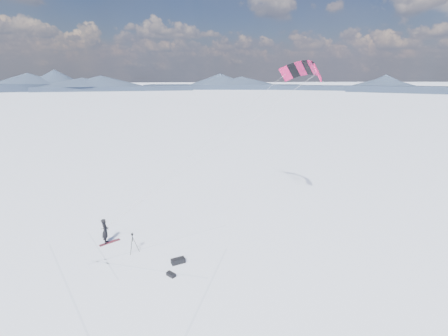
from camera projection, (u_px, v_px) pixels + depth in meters
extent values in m
plane|color=white|center=(141.00, 263.00, 21.37)|extent=(1800.00, 1800.00, 0.00)
cube|color=black|center=(336.00, 88.00, 309.33)|extent=(150.19, 119.71, 5.31)
cone|color=black|center=(336.00, 85.00, 308.62)|extent=(88.58, 88.58, 8.00)
cube|color=black|center=(227.00, 87.00, 328.82)|extent=(156.46, 80.45, 5.31)
cone|color=black|center=(227.00, 85.00, 328.11)|extent=(77.75, 77.75, 8.00)
cube|color=black|center=(120.00, 88.00, 314.91)|extent=(153.20, 57.23, 5.31)
cone|color=black|center=(120.00, 85.00, 314.20)|extent=(69.07, 69.07, 8.00)
cube|color=silver|center=(38.00, 317.00, 16.55)|extent=(6.00, 0.12, 0.01)
cube|color=silver|center=(83.00, 285.00, 19.07)|extent=(3.52, 7.29, 0.01)
cube|color=silver|center=(116.00, 261.00, 21.59)|extent=(6.45, 7.79, 0.01)
cube|color=silver|center=(143.00, 242.00, 24.11)|extent=(11.66, 3.07, 0.01)
cube|color=silver|center=(171.00, 285.00, 19.11)|extent=(1.27, 5.91, 0.01)
imported|color=black|center=(106.00, 243.00, 23.99)|extent=(0.48, 0.72, 1.93)
cube|color=maroon|center=(110.00, 242.00, 24.03)|extent=(1.48, 1.00, 0.04)
cylinder|color=black|center=(136.00, 244.00, 22.57)|extent=(0.43, 0.04, 1.24)
cylinder|color=black|center=(132.00, 243.00, 22.68)|extent=(0.23, 0.39, 1.24)
cylinder|color=black|center=(131.00, 246.00, 22.35)|extent=(0.25, 0.38, 1.24)
cylinder|color=black|center=(133.00, 239.00, 22.42)|extent=(0.04, 0.04, 0.39)
cube|color=black|center=(132.00, 236.00, 22.35)|extent=(0.08, 0.08, 0.06)
cube|color=black|center=(132.00, 234.00, 22.32)|extent=(0.15, 0.10, 0.11)
cylinder|color=black|center=(132.00, 234.00, 22.42)|extent=(0.08, 0.11, 0.08)
cube|color=black|center=(178.00, 261.00, 21.34)|extent=(0.97, 0.63, 0.34)
cylinder|color=black|center=(178.00, 258.00, 21.29)|extent=(0.85, 0.29, 0.08)
cube|color=black|center=(171.00, 274.00, 19.95)|extent=(0.60, 0.65, 0.22)
cylinder|color=black|center=(171.00, 273.00, 19.92)|extent=(0.40, 0.49, 0.07)
cube|color=#C3164F|center=(318.00, 73.00, 24.03)|extent=(1.12, 0.85, 1.39)
cube|color=black|center=(316.00, 70.00, 24.69)|extent=(0.98, 0.92, 1.30)
cube|color=#C3164F|center=(313.00, 68.00, 25.41)|extent=(0.84, 0.93, 1.21)
cube|color=black|center=(308.00, 68.00, 26.16)|extent=(0.91, 0.93, 1.11)
cube|color=#C3164F|center=(301.00, 68.00, 26.88)|extent=(1.05, 0.92, 1.21)
cube|color=black|center=(294.00, 70.00, 27.53)|extent=(1.18, 0.86, 1.30)
cube|color=#C3164F|center=(286.00, 73.00, 28.09)|extent=(1.28, 0.76, 1.39)
cylinder|color=gray|center=(212.00, 150.00, 23.85)|extent=(16.06, 0.10, 10.99)
cylinder|color=gray|center=(203.00, 144.00, 25.88)|extent=(15.45, 4.40, 10.99)
cylinder|color=black|center=(105.00, 228.00, 23.68)|extent=(0.55, 0.10, 0.03)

